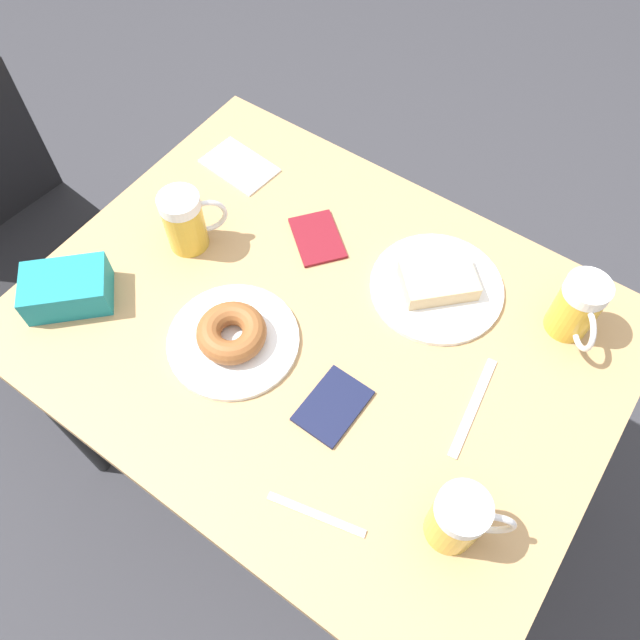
% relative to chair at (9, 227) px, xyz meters
% --- Properties ---
extents(ground_plane, '(8.00, 8.00, 0.00)m').
position_rel_chair_xyz_m(ground_plane, '(0.11, -0.86, -0.53)').
color(ground_plane, '#333338').
extents(table, '(0.81, 1.06, 0.74)m').
position_rel_chair_xyz_m(table, '(0.11, -0.86, 0.15)').
color(table, tan).
rests_on(table, ground_plane).
extents(chair, '(0.44, 0.44, 0.86)m').
position_rel_chair_xyz_m(chair, '(0.00, 0.00, 0.00)').
color(chair, black).
rests_on(chair, ground_plane).
extents(plate_with_cake, '(0.25, 0.25, 0.04)m').
position_rel_chair_xyz_m(plate_with_cake, '(0.30, -0.99, 0.22)').
color(plate_with_cake, white).
rests_on(plate_with_cake, table).
extents(plate_with_donut, '(0.24, 0.24, 0.05)m').
position_rel_chair_xyz_m(plate_with_donut, '(-0.01, -0.75, 0.23)').
color(plate_with_donut, white).
rests_on(plate_with_donut, table).
extents(beer_mug_left, '(0.08, 0.12, 0.13)m').
position_rel_chair_xyz_m(beer_mug_left, '(-0.08, -1.23, 0.27)').
color(beer_mug_left, gold).
rests_on(beer_mug_left, table).
extents(beer_mug_center, '(0.11, 0.10, 0.13)m').
position_rel_chair_xyz_m(beer_mug_center, '(0.12, -0.54, 0.27)').
color(beer_mug_center, gold).
rests_on(beer_mug_center, table).
extents(beer_mug_right, '(0.11, 0.10, 0.13)m').
position_rel_chair_xyz_m(beer_mug_right, '(0.36, -1.23, 0.27)').
color(beer_mug_right, gold).
rests_on(beer_mug_right, table).
extents(napkin_folded, '(0.11, 0.17, 0.00)m').
position_rel_chair_xyz_m(napkin_folded, '(0.34, -0.48, 0.21)').
color(napkin_folded, white).
rests_on(napkin_folded, table).
extents(fork, '(0.05, 0.16, 0.00)m').
position_rel_chair_xyz_m(fork, '(-0.18, -1.05, 0.21)').
color(fork, silver).
rests_on(fork, table).
extents(knife, '(0.20, 0.04, 0.00)m').
position_rel_chair_xyz_m(knife, '(0.12, -1.17, 0.21)').
color(knife, silver).
rests_on(knife, table).
extents(passport_near_edge, '(0.13, 0.09, 0.01)m').
position_rel_chair_xyz_m(passport_near_edge, '(-0.01, -0.97, 0.21)').
color(passport_near_edge, '#141938').
rests_on(passport_near_edge, table).
extents(passport_far_edge, '(0.15, 0.15, 0.01)m').
position_rel_chair_xyz_m(passport_far_edge, '(0.27, -0.74, 0.21)').
color(passport_far_edge, maroon).
rests_on(passport_far_edge, table).
extents(blue_pouch, '(0.18, 0.18, 0.07)m').
position_rel_chair_xyz_m(blue_pouch, '(-0.11, -0.44, 0.24)').
color(blue_pouch, teal).
rests_on(blue_pouch, table).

